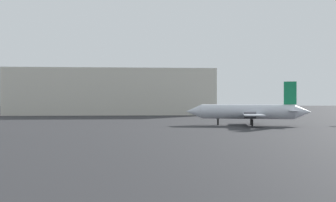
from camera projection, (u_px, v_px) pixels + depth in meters
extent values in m
cylinder|color=silver|center=(247.00, 112.00, 71.20)|extent=(18.31, 7.00, 2.92)
cone|color=silver|center=(194.00, 111.00, 72.92)|extent=(3.80, 3.58, 2.92)
cone|color=silver|center=(303.00, 112.00, 69.49)|extent=(3.80, 3.58, 2.92)
cube|color=silver|center=(252.00, 114.00, 71.06)|extent=(7.44, 17.42, 0.18)
cube|color=silver|center=(292.00, 110.00, 69.81)|extent=(3.20, 6.55, 0.12)
cube|color=#147F4C|center=(290.00, 93.00, 69.86)|extent=(2.39, 0.77, 4.53)
cylinder|color=#4C4C54|center=(250.00, 115.00, 67.95)|extent=(2.50, 1.83, 1.35)
cylinder|color=#4C4C54|center=(248.00, 114.00, 74.34)|extent=(2.50, 1.83, 1.35)
cube|color=black|center=(218.00, 122.00, 72.14)|extent=(0.45, 0.45, 1.30)
cube|color=black|center=(252.00, 123.00, 69.58)|extent=(0.45, 0.45, 1.30)
cube|color=black|center=(251.00, 122.00, 72.55)|extent=(0.45, 0.45, 1.30)
cube|color=beige|center=(114.00, 92.00, 127.56)|extent=(70.25, 23.60, 15.76)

